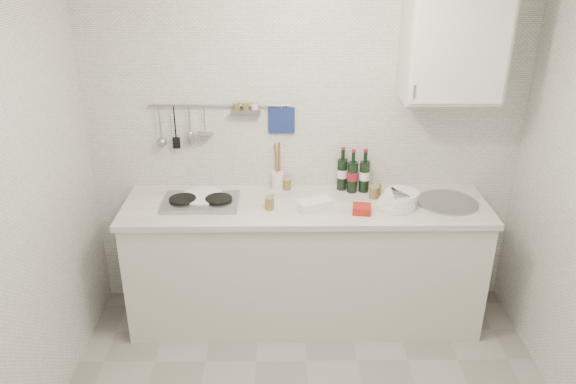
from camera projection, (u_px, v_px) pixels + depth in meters
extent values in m
cube|color=silver|center=(305.00, 142.00, 3.88)|extent=(3.00, 0.02, 2.50)
cube|color=beige|center=(305.00, 265.00, 3.95)|extent=(2.40, 0.60, 0.88)
cube|color=white|center=(306.00, 206.00, 3.76)|extent=(2.44, 0.64, 0.04)
cube|color=black|center=(304.00, 309.00, 4.13)|extent=(2.34, 0.52, 0.10)
cube|color=#93969B|center=(201.00, 202.00, 3.74)|extent=(0.50, 0.32, 0.03)
cylinder|color=black|center=(183.00, 199.00, 3.73)|extent=(0.18, 0.18, 0.01)
cylinder|color=black|center=(219.00, 199.00, 3.73)|extent=(0.18, 0.18, 0.01)
cylinder|color=#93969B|center=(447.00, 202.00, 3.75)|extent=(0.40, 0.40, 0.02)
cylinder|color=#93969B|center=(446.00, 210.00, 3.78)|extent=(0.34, 0.34, 0.10)
cylinder|color=#93969B|center=(219.00, 105.00, 3.74)|extent=(0.95, 0.02, 0.02)
cube|color=navy|center=(282.00, 120.00, 3.80)|extent=(0.18, 0.02, 0.18)
cube|color=beige|center=(454.00, 43.00, 3.44)|extent=(0.60, 0.35, 0.70)
cube|color=white|center=(462.00, 49.00, 3.28)|extent=(0.56, 0.01, 0.66)
cylinder|color=#93969B|center=(414.00, 91.00, 3.37)|extent=(0.01, 0.01, 0.08)
cylinder|color=#5176B9|center=(200.00, 200.00, 3.79)|extent=(0.30, 0.30, 0.01)
cylinder|color=#5176B9|center=(201.00, 198.00, 3.78)|extent=(0.29, 0.29, 0.01)
cylinder|color=#5176B9|center=(202.00, 196.00, 3.78)|extent=(0.29, 0.29, 0.01)
cylinder|color=white|center=(396.00, 206.00, 3.70)|extent=(0.26, 0.26, 0.01)
cylinder|color=white|center=(397.00, 204.00, 3.70)|extent=(0.26, 0.26, 0.01)
cylinder|color=white|center=(398.00, 202.00, 3.70)|extent=(0.25, 0.25, 0.01)
cylinder|color=white|center=(399.00, 200.00, 3.70)|extent=(0.25, 0.25, 0.01)
cylinder|color=white|center=(400.00, 198.00, 3.70)|extent=(0.24, 0.24, 0.01)
cylinder|color=white|center=(400.00, 196.00, 3.70)|extent=(0.23, 0.23, 0.01)
cylinder|color=white|center=(401.00, 194.00, 3.69)|extent=(0.23, 0.23, 0.01)
cylinder|color=white|center=(402.00, 192.00, 3.69)|extent=(0.22, 0.22, 0.01)
cube|color=white|center=(315.00, 205.00, 3.66)|extent=(0.25, 0.19, 0.07)
cube|color=red|center=(362.00, 209.00, 3.62)|extent=(0.13, 0.13, 0.05)
cylinder|color=white|center=(278.00, 180.00, 3.95)|extent=(0.09, 0.09, 0.13)
cylinder|color=olive|center=(279.00, 159.00, 3.88)|extent=(0.02, 0.06, 0.26)
cylinder|color=olive|center=(276.00, 160.00, 3.89)|extent=(0.03, 0.05, 0.24)
cylinder|color=brown|center=(287.00, 184.00, 3.95)|extent=(0.06, 0.06, 0.08)
cylinder|color=tan|center=(287.00, 179.00, 3.93)|extent=(0.07, 0.07, 0.01)
cylinder|color=brown|center=(377.00, 189.00, 3.87)|extent=(0.06, 0.06, 0.08)
cylinder|color=tan|center=(377.00, 183.00, 3.85)|extent=(0.06, 0.06, 0.01)
cylinder|color=brown|center=(374.00, 193.00, 3.82)|extent=(0.06, 0.06, 0.08)
cylinder|color=tan|center=(374.00, 187.00, 3.80)|extent=(0.07, 0.07, 0.01)
cylinder|color=brown|center=(270.00, 203.00, 3.66)|extent=(0.06, 0.06, 0.08)
cylinder|color=tan|center=(269.00, 197.00, 3.64)|extent=(0.06, 0.06, 0.01)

